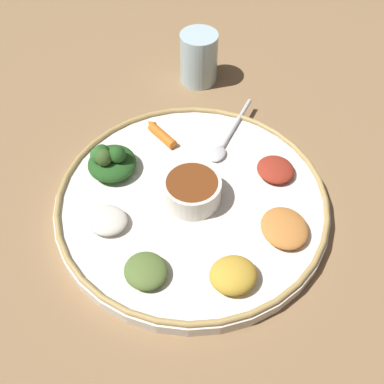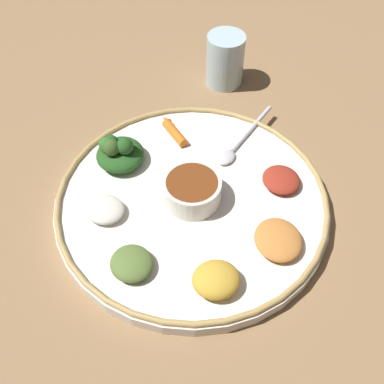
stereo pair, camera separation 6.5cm
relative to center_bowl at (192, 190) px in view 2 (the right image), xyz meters
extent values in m
plane|color=olive|center=(0.00, 0.00, -0.04)|extent=(2.40, 2.40, 0.00)
cylinder|color=white|center=(0.00, 0.00, -0.03)|extent=(0.39, 0.39, 0.02)
torus|color=tan|center=(0.00, 0.00, -0.02)|extent=(0.39, 0.39, 0.01)
cylinder|color=silver|center=(0.00, 0.00, 0.00)|extent=(0.08, 0.08, 0.04)
cylinder|color=brown|center=(0.00, 0.00, 0.01)|extent=(0.07, 0.07, 0.01)
ellipsoid|color=silver|center=(-0.06, 0.07, -0.02)|extent=(0.04, 0.04, 0.01)
cylinder|color=silver|center=(-0.12, 0.12, -0.02)|extent=(0.09, 0.09, 0.01)
ellipsoid|color=#23511E|center=(-0.09, -0.09, -0.01)|extent=(0.10, 0.10, 0.03)
sphere|color=#23511E|center=(-0.10, -0.10, 0.02)|extent=(0.02, 0.02, 0.02)
sphere|color=#385623|center=(-0.09, -0.10, 0.02)|extent=(0.03, 0.03, 0.03)
sphere|color=#2D6628|center=(-0.10, -0.11, 0.02)|extent=(0.02, 0.02, 0.02)
sphere|color=#23511E|center=(-0.09, -0.08, 0.02)|extent=(0.03, 0.03, 0.03)
cylinder|color=orange|center=(-0.13, 0.00, -0.01)|extent=(0.06, 0.03, 0.02)
cone|color=orange|center=(-0.16, -0.01, -0.01)|extent=(0.02, 0.02, 0.01)
ellipsoid|color=silver|center=(0.00, -0.12, -0.01)|extent=(0.07, 0.08, 0.02)
ellipsoid|color=maroon|center=(0.00, 0.13, -0.01)|extent=(0.07, 0.07, 0.02)
ellipsoid|color=gold|center=(0.14, 0.00, -0.01)|extent=(0.06, 0.06, 0.03)
ellipsoid|color=#567033|center=(0.09, -0.10, -0.01)|extent=(0.07, 0.07, 0.02)
ellipsoid|color=#C67A38|center=(0.10, 0.09, -0.01)|extent=(0.07, 0.07, 0.02)
cylinder|color=silver|center=(-0.27, 0.12, 0.01)|extent=(0.07, 0.07, 0.09)
cylinder|color=tan|center=(-0.27, 0.12, -0.02)|extent=(0.06, 0.06, 0.04)
camera|label=1|loc=(0.38, -0.15, 0.50)|focal=43.37mm
camera|label=2|loc=(0.40, -0.09, 0.50)|focal=43.37mm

